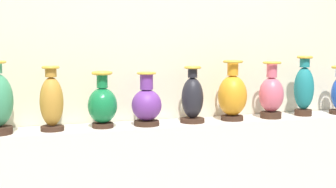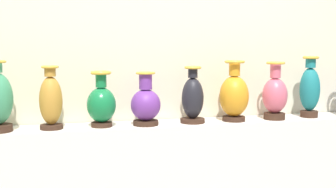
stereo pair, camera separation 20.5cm
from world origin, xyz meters
TOP-DOWN VIEW (x-y plane):
  - back_wall at (-0.01, 0.20)m, footprint 5.39×0.14m
  - vase_ochre at (-0.72, -0.03)m, footprint 0.13×0.13m
  - vase_emerald at (-0.42, -0.03)m, footprint 0.17×0.17m
  - vase_violet at (-0.15, -0.04)m, footprint 0.18×0.18m
  - vase_onyx at (0.15, -0.03)m, footprint 0.16×0.16m
  - vase_amber at (0.43, -0.04)m, footprint 0.19×0.19m
  - vase_rose at (0.72, -0.04)m, footprint 0.16×0.16m
  - vase_teal at (0.99, -0.02)m, footprint 0.14×0.14m

SIDE VIEW (x-z plane):
  - vase_violet at x=-0.15m, z-range 1.01..1.33m
  - vase_emerald at x=-0.42m, z-range 1.01..1.35m
  - vase_onyx at x=0.15m, z-range 1.01..1.37m
  - vase_rose at x=0.72m, z-range 1.01..1.39m
  - vase_amber at x=0.43m, z-range 1.01..1.40m
  - vase_ochre at x=-0.72m, z-range 1.02..1.39m
  - vase_teal at x=0.99m, z-range 1.02..1.44m
  - back_wall at x=-0.01m, z-range 0.02..2.84m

